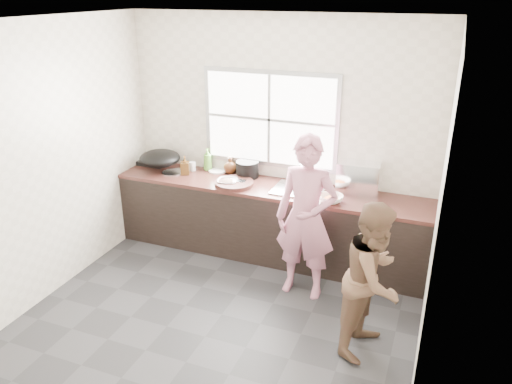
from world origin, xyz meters
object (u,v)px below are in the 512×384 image
at_px(cutting_board, 234,183).
at_px(bottle_brown_short, 230,166).
at_px(plate_food, 218,171).
at_px(bowl_mince, 228,182).
at_px(black_pot, 247,169).
at_px(dish_rack, 359,176).
at_px(glass_jar, 193,166).
at_px(pot_lid_left, 172,173).
at_px(bowl_crabs, 331,199).
at_px(woman, 306,223).
at_px(wok, 160,158).
at_px(bowl_held, 300,190).
at_px(bottle_brown_tall, 185,166).
at_px(person_side, 374,279).
at_px(bottle_green, 208,159).
at_px(pot_lid_right, 179,172).
at_px(burner, 155,161).

relative_size(cutting_board, bottle_brown_short, 2.35).
bearing_deg(plate_food, bowl_mince, -50.09).
relative_size(black_pot, dish_rack, 0.59).
distance_m(plate_food, glass_jar, 0.31).
distance_m(plate_food, pot_lid_left, 0.55).
bearing_deg(plate_food, bowl_crabs, -15.33).
xyz_separation_m(woman, wok, (-2.03, 0.62, 0.23)).
distance_m(bowl_held, bottle_brown_tall, 1.46).
bearing_deg(person_side, cutting_board, 71.26).
relative_size(bowl_crabs, pot_lid_left, 0.80).
bearing_deg(bottle_brown_short, pot_lid_left, -158.66).
distance_m(bowl_mince, bowl_crabs, 1.22).
height_order(cutting_board, bottle_green, bottle_green).
bearing_deg(pot_lid_right, bottle_green, 33.81).
bearing_deg(pot_lid_right, bottle_brown_tall, -17.47).
bearing_deg(bowl_held, pot_lid_right, 176.39).
bearing_deg(pot_lid_left, black_pot, 13.17).
bearing_deg(glass_jar, plate_food, 15.32).
xyz_separation_m(woman, bowl_crabs, (0.14, 0.43, 0.11)).
bearing_deg(bottle_green, bottle_brown_tall, -129.69).
bearing_deg(pot_lid_right, woman, -19.79).
relative_size(plate_food, bottle_green, 0.81).
relative_size(person_side, black_pot, 5.12).
bearing_deg(dish_rack, cutting_board, -168.44).
relative_size(plate_food, pot_lid_left, 0.89).
xyz_separation_m(bowl_crabs, dish_rack, (0.20, 0.41, 0.14)).
bearing_deg(bottle_green, glass_jar, -153.67).
bearing_deg(wok, bottle_green, 21.80).
relative_size(person_side, bottle_brown_tall, 6.69).
bearing_deg(wok, burner, 135.12).
bearing_deg(bottle_green, bowl_held, -13.06).
xyz_separation_m(bowl_mince, black_pot, (0.12, 0.30, 0.07)).
xyz_separation_m(woman, bowl_held, (-0.23, 0.54, 0.11)).
relative_size(person_side, bowl_held, 6.79).
xyz_separation_m(person_side, pot_lid_left, (-2.61, 1.20, 0.18)).
height_order(bowl_held, bottle_brown_tall, bottle_brown_tall).
height_order(bowl_crabs, bottle_brown_short, bottle_brown_short).
bearing_deg(black_pot, bowl_held, -18.93).
bearing_deg(bottle_brown_short, wok, -165.60).
bearing_deg(bottle_brown_tall, black_pot, 14.04).
bearing_deg(woman, bottle_green, 151.88).
height_order(person_side, bottle_brown_tall, person_side).
bearing_deg(bottle_brown_short, glass_jar, -169.98).
relative_size(woman, plate_food, 7.02).
relative_size(bowl_mince, plate_food, 1.04).
height_order(cutting_board, bottle_brown_short, bottle_brown_short).
bearing_deg(bottle_brown_tall, woman, -19.93).
relative_size(bowl_held, pot_lid_left, 0.80).
bearing_deg(wok, woman, -17.06).
distance_m(plate_food, bottle_brown_short, 0.19).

